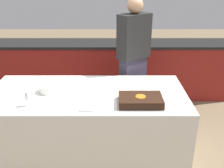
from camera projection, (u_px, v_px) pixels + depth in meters
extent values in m
plane|color=#7A664C|center=(89.00, 151.00, 3.13)|extent=(14.00, 14.00, 0.00)
cube|color=maroon|center=(95.00, 70.00, 4.39)|extent=(4.40, 0.55, 0.88)
cube|color=black|center=(95.00, 44.00, 4.20)|extent=(4.40, 0.58, 0.04)
cube|color=white|center=(88.00, 123.00, 2.97)|extent=(2.13, 0.99, 0.78)
cube|color=#B7B2AD|center=(140.00, 104.00, 2.58)|extent=(0.46, 0.32, 0.00)
cube|color=black|center=(140.00, 100.00, 2.56)|extent=(0.42, 0.28, 0.08)
cylinder|color=orange|center=(140.00, 96.00, 2.55)|extent=(0.10, 0.10, 0.00)
cylinder|color=white|center=(48.00, 88.00, 2.82)|extent=(0.21, 0.21, 0.08)
cylinder|color=white|center=(28.00, 106.00, 2.54)|extent=(0.06, 0.06, 0.00)
cylinder|color=white|center=(28.00, 103.00, 2.52)|extent=(0.01, 0.01, 0.06)
cylinder|color=white|center=(27.00, 96.00, 2.50)|extent=(0.04, 0.04, 0.09)
cylinder|color=white|center=(138.00, 90.00, 2.86)|extent=(0.19, 0.19, 0.00)
cylinder|color=white|center=(163.00, 92.00, 2.83)|extent=(0.19, 0.19, 0.00)
cube|color=white|center=(86.00, 109.00, 2.46)|extent=(0.12, 0.09, 0.02)
cube|color=#383347|center=(132.00, 90.00, 3.59)|extent=(0.38, 0.34, 0.94)
cube|color=black|center=(134.00, 36.00, 3.29)|extent=(0.45, 0.41, 0.56)
sphere|color=tan|center=(135.00, 5.00, 3.14)|extent=(0.20, 0.20, 0.20)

